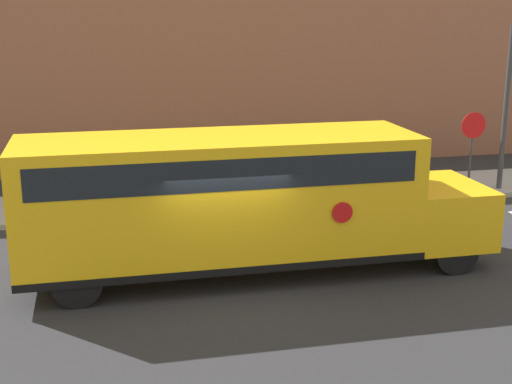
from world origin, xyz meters
TOP-DOWN VIEW (x-y plane):
  - ground_plane at (0.00, 0.00)m, footprint 60.00×60.00m
  - sidewalk_strip at (0.00, 6.50)m, footprint 44.00×3.00m
  - building_backdrop at (0.00, 13.00)m, footprint 32.00×4.00m
  - school_bus at (0.45, 0.61)m, footprint 10.35×2.57m
  - stop_sign at (8.71, 5.44)m, footprint 0.80×0.10m

SIDE VIEW (x-z plane):
  - ground_plane at x=0.00m, z-range 0.00..0.00m
  - sidewalk_strip at x=0.00m, z-range 0.00..0.15m
  - school_bus at x=0.45m, z-range 0.22..3.32m
  - stop_sign at x=8.71m, z-range 0.47..3.10m
  - building_backdrop at x=0.00m, z-range 0.00..8.25m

